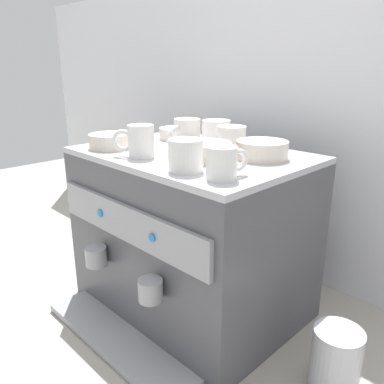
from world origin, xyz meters
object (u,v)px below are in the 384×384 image
(ceramic_bowl_2, at_px, (179,134))
(milk_pitcher, at_px, (336,361))
(ceramic_cup_5, at_px, (231,137))
(ceramic_bowl_1, at_px, (205,151))
(coffee_grinder, at_px, (112,200))
(ceramic_cup_0, at_px, (217,132))
(ceramic_cup_1, at_px, (186,155))
(ceramic_cup_3, at_px, (223,163))
(ceramic_cup_4, at_px, (186,135))
(ceramic_bowl_3, at_px, (110,141))
(espresso_machine, at_px, (191,233))
(ceramic_cup_2, at_px, (139,141))
(ceramic_bowl_0, at_px, (262,150))

(ceramic_bowl_2, distance_m, milk_pitcher, 0.74)
(ceramic_cup_5, relative_size, milk_pitcher, 0.67)
(ceramic_bowl_1, relative_size, milk_pitcher, 0.87)
(coffee_grinder, bearing_deg, ceramic_bowl_2, 8.29)
(ceramic_cup_0, xyz_separation_m, ceramic_cup_1, (0.16, -0.28, 0.00))
(ceramic_cup_3, bearing_deg, ceramic_cup_4, 151.48)
(ceramic_bowl_1, xyz_separation_m, coffee_grinder, (-0.56, 0.09, -0.29))
(ceramic_cup_5, distance_m, ceramic_bowl_2, 0.21)
(milk_pitcher, bearing_deg, ceramic_cup_3, -151.81)
(ceramic_cup_1, xyz_separation_m, coffee_grinder, (-0.61, 0.19, -0.30))
(ceramic_cup_1, xyz_separation_m, ceramic_bowl_1, (-0.04, 0.10, -0.01))
(coffee_grinder, bearing_deg, ceramic_cup_5, 5.25)
(ceramic_cup_3, distance_m, ceramic_cup_5, 0.29)
(ceramic_cup_5, relative_size, ceramic_bowl_2, 0.84)
(ceramic_cup_0, distance_m, ceramic_cup_3, 0.37)
(ceramic_bowl_3, bearing_deg, ceramic_cup_5, 43.54)
(ceramic_cup_1, height_order, ceramic_bowl_3, ceramic_cup_1)
(espresso_machine, xyz_separation_m, ceramic_bowl_3, (-0.19, -0.12, 0.25))
(ceramic_cup_1, relative_size, ceramic_cup_2, 1.13)
(espresso_machine, relative_size, ceramic_cup_3, 6.05)
(ceramic_cup_3, relative_size, ceramic_bowl_0, 0.78)
(ceramic_bowl_0, bearing_deg, ceramic_bowl_1, -131.44)
(ceramic_bowl_3, xyz_separation_m, milk_pitcher, (0.64, 0.11, -0.40))
(ceramic_cup_0, bearing_deg, ceramic_bowl_0, -18.17)
(espresso_machine, relative_size, ceramic_bowl_0, 4.69)
(ceramic_cup_0, xyz_separation_m, ceramic_bowl_1, (0.11, -0.17, -0.01))
(ceramic_cup_2, height_order, milk_pitcher, ceramic_cup_2)
(ceramic_bowl_0, xyz_separation_m, coffee_grinder, (-0.66, -0.01, -0.29))
(ceramic_cup_0, height_order, milk_pitcher, ceramic_cup_0)
(ceramic_bowl_3, height_order, coffee_grinder, ceramic_bowl_3)
(ceramic_cup_2, relative_size, ceramic_bowl_2, 0.79)
(espresso_machine, distance_m, ceramic_cup_4, 0.27)
(ceramic_cup_4, bearing_deg, ceramic_cup_3, -28.52)
(ceramic_cup_5, xyz_separation_m, ceramic_bowl_1, (0.03, -0.14, -0.01))
(ceramic_bowl_1, height_order, coffee_grinder, ceramic_bowl_1)
(ceramic_bowl_2, bearing_deg, ceramic_bowl_0, -5.77)
(espresso_machine, xyz_separation_m, ceramic_cup_5, (0.05, 0.11, 0.26))
(ceramic_cup_0, height_order, ceramic_bowl_0, ceramic_cup_0)
(ceramic_cup_4, xyz_separation_m, ceramic_bowl_1, (0.10, -0.04, -0.02))
(ceramic_cup_0, xyz_separation_m, ceramic_bowl_0, (0.21, -0.07, -0.01))
(ceramic_bowl_0, height_order, ceramic_bowl_1, ceramic_bowl_0)
(ceramic_cup_4, height_order, ceramic_bowl_3, ceramic_cup_4)
(espresso_machine, height_order, milk_pitcher, espresso_machine)
(espresso_machine, xyz_separation_m, ceramic_cup_4, (-0.02, 0.01, 0.27))
(coffee_grinder, bearing_deg, ceramic_cup_1, -17.72)
(ceramic_bowl_2, relative_size, milk_pitcher, 0.80)
(ceramic_bowl_1, bearing_deg, ceramic_cup_1, -67.23)
(ceramic_cup_1, relative_size, ceramic_cup_4, 0.94)
(ceramic_cup_2, bearing_deg, ceramic_bowl_0, 41.79)
(ceramic_cup_1, distance_m, coffee_grinder, 0.71)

